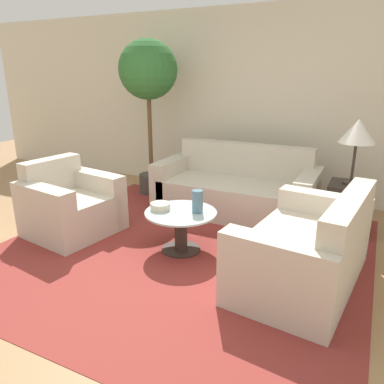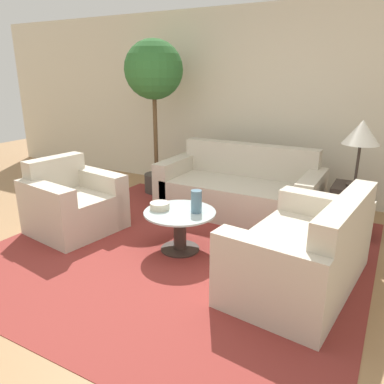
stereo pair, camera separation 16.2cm
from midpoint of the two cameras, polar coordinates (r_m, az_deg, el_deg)
The scene contains 12 objects.
ground_plane at distance 3.40m, azimuth -9.58°, elevation -13.14°, with size 14.00×14.00×0.00m, color #9E754C.
wall_back at distance 5.53m, azimuth 7.90°, elevation 13.20°, with size 10.00×0.06×2.60m.
rug at distance 3.86m, azimuth -2.89°, elevation -8.77°, with size 3.57×3.45×0.01m.
sofa_main at distance 4.82m, azimuth 5.90°, elevation 0.21°, with size 1.99×0.89×0.85m.
armchair at distance 4.43m, azimuth -19.19°, elevation -2.24°, with size 0.94×1.00×0.81m.
loveseat at distance 3.30m, azimuth 16.25°, elevation -8.99°, with size 1.01×1.53×0.83m.
coffee_table at distance 3.75m, azimuth -2.95°, elevation -5.12°, with size 0.72×0.72×0.42m.
side_table at distance 4.50m, azimuth 21.65°, elevation -2.28°, with size 0.44×0.44×0.56m.
table_lamp at distance 4.31m, azimuth 22.93°, elevation 8.32°, with size 0.38×0.38×0.70m.
potted_plant at distance 5.41m, azimuth -7.59°, elevation 16.81°, with size 0.81×0.81×2.17m.
vase at distance 3.64m, azimuth -0.44°, elevation -1.46°, with size 0.11×0.11×0.23m.
bowl at distance 3.75m, azimuth -6.09°, elevation -2.20°, with size 0.20×0.20×0.07m.
Camera 1 is at (1.70, -2.36, 1.74)m, focal length 35.00 mm.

